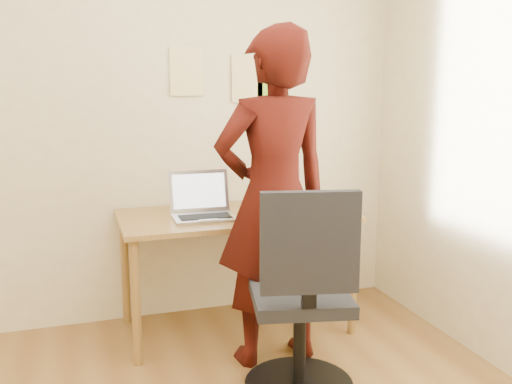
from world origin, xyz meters
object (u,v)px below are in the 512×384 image
object	(u,v)px
phone	(293,216)
office_chair	(303,309)
laptop	(203,208)
person	(273,199)
desk	(236,227)

from	to	relation	value
phone	office_chair	distance (m)	0.75
laptop	person	distance (m)	0.52
desk	person	bearing A→B (deg)	-79.87
desk	office_chair	distance (m)	0.90
desk	phone	world-z (taller)	phone
desk	office_chair	xyz separation A→B (m)	(0.08, -0.87, -0.20)
office_chair	desk	bearing A→B (deg)	107.47
laptop	desk	bearing A→B (deg)	10.59
office_chair	laptop	bearing A→B (deg)	121.67
desk	office_chair	world-z (taller)	office_chair
person	phone	bearing A→B (deg)	-137.20
laptop	office_chair	distance (m)	0.95
desk	phone	bearing A→B (deg)	-35.66
desk	person	distance (m)	0.52
desk	person	xyz separation A→B (m)	(0.08, -0.44, 0.25)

